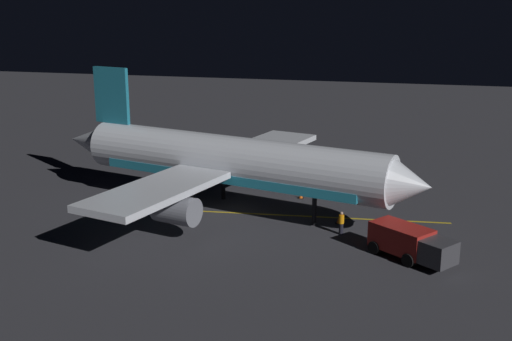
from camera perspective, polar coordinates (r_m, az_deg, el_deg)
name	(u,v)px	position (r m, az deg, el deg)	size (l,w,h in m)	color
ground_plane	(232,211)	(52.44, -2.12, -3.66)	(180.00, 180.00, 0.20)	#313136
apron_guide_stripe	(280,215)	(51.27, 2.11, -3.98)	(0.24, 26.62, 0.01)	gold
airliner	(226,162)	(51.58, -2.69, 0.76)	(28.82, 33.24, 11.04)	silver
baggage_truck	(409,243)	(43.43, 13.50, -6.31)	(5.11, 5.93, 2.17)	maroon
catering_truck	(288,165)	(61.53, 2.84, 0.49)	(6.76, 3.01, 2.57)	gold
ground_crew_worker	(341,223)	(47.19, 7.60, -4.65)	(0.40, 0.40, 1.74)	black
traffic_cone_near_left	(301,195)	(55.60, 4.02, -2.24)	(0.50, 0.50, 0.55)	#EA590F
traffic_cone_near_right	(339,220)	(49.69, 7.38, -4.41)	(0.50, 0.50, 0.55)	#EA590F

